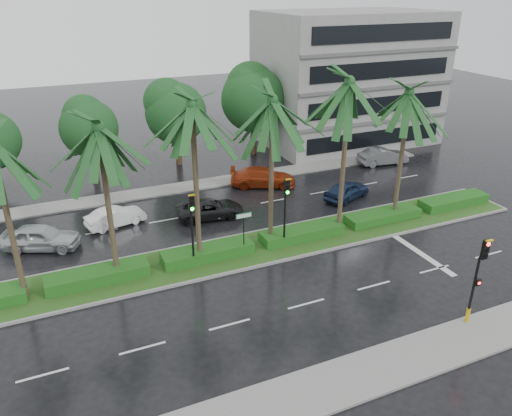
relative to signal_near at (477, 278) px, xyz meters
name	(u,v)px	position (x,y,z in m)	size (l,w,h in m)	color
ground	(264,257)	(-6.00, 9.39, -2.50)	(120.00, 120.00, 0.00)	black
near_sidewalk	(369,372)	(-6.00, -0.81, -2.44)	(40.00, 2.40, 0.12)	gray
far_sidewalk	(199,185)	(-6.00, 21.39, -2.44)	(40.00, 2.00, 0.12)	gray
median	(256,248)	(-6.00, 10.39, -2.42)	(36.00, 4.00, 0.15)	gray
hedge	(256,242)	(-6.00, 10.39, -2.05)	(35.20, 1.40, 0.60)	#1A4E16
lane_markings	(314,250)	(-2.96, 8.96, -2.50)	(34.00, 13.06, 0.01)	silver
palm_row	(234,118)	(-7.25, 10.41, 5.46)	(26.30, 4.20, 10.04)	#3A3221
signal_near	(477,278)	(0.00, 0.00, 0.00)	(0.34, 0.45, 4.36)	black
signal_median_left	(192,220)	(-10.00, 9.69, 0.49)	(0.34, 0.42, 4.36)	black
signal_median_right	(286,203)	(-4.50, 9.69, 0.49)	(0.34, 0.42, 4.36)	black
street_sign	(244,223)	(-7.00, 9.87, -0.38)	(0.95, 0.09, 2.60)	black
bg_trees	(201,107)	(-3.74, 26.98, 2.23)	(32.75, 5.67, 8.19)	#3B291B
building	(348,78)	(11.00, 27.39, 3.50)	(16.00, 10.00, 12.00)	gray
car_silver	(41,237)	(-17.50, 15.54, -1.76)	(4.39, 1.77, 1.50)	silver
car_white	(116,217)	(-13.00, 16.90, -1.89)	(3.75, 1.31, 1.24)	white
car_darkgrey	(210,209)	(-7.07, 15.62, -1.89)	(4.42, 2.04, 1.23)	black
car_red	(263,177)	(-1.50, 19.36, -1.79)	(4.94, 2.01, 1.43)	#9C3011
car_blue	(347,190)	(3.00, 14.64, -1.83)	(3.93, 1.58, 1.34)	#162544
car_grey	(383,156)	(10.00, 19.75, -1.79)	(4.31, 1.50, 1.42)	slate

